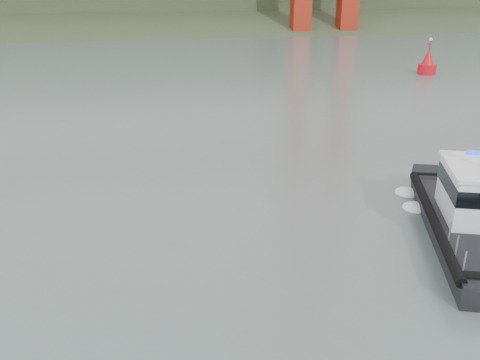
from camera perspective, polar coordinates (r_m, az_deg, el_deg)
The scene contains 3 objects.
ground at distance 19.83m, azimuth 9.82°, elevation -16.12°, with size 400.00×400.00×0.00m, color #52615B.
patrol_boat at distance 27.01m, azimuth 24.18°, elevation -3.25°, with size 7.04×11.96×5.47m.
nav_buoy at distance 63.75m, azimuth 19.37°, elevation 11.58°, with size 2.00×2.00×4.18m.
Camera 1 is at (-5.43, -14.47, 12.42)m, focal length 40.00 mm.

